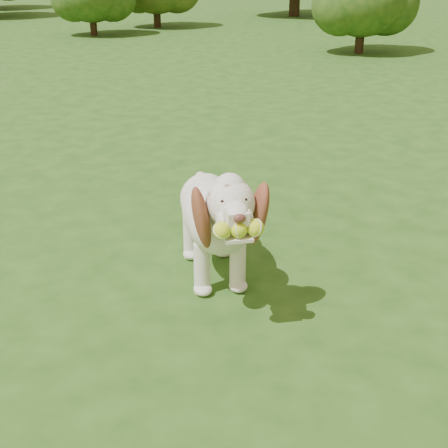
# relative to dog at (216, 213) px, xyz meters

# --- Properties ---
(ground) EXTENTS (80.00, 80.00, 0.00)m
(ground) POSITION_rel_dog_xyz_m (-0.55, 0.38, -0.37)
(ground) COLOR #214513
(ground) RESTS_ON ground
(dog) EXTENTS (0.60, 1.04, 0.69)m
(dog) POSITION_rel_dog_xyz_m (0.00, 0.00, 0.00)
(dog) COLOR white
(dog) RESTS_ON ground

